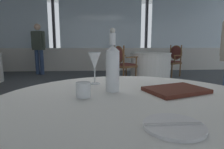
# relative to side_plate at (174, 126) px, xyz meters

# --- Properties ---
(ground_plane) EXTENTS (15.12, 15.12, 0.00)m
(ground_plane) POSITION_rel_side_plate_xyz_m (-0.16, 2.20, -0.76)
(ground_plane) COLOR #4C5156
(window_wall_far) EXTENTS (10.81, 0.14, 2.98)m
(window_wall_far) POSITION_rel_side_plate_xyz_m (-0.16, 6.56, 0.42)
(window_wall_far) COLOR silver
(window_wall_far) RESTS_ON ground_plane
(side_plate) EXTENTS (0.19, 0.19, 0.01)m
(side_plate) POSITION_rel_side_plate_xyz_m (0.00, 0.00, 0.00)
(side_plate) COLOR white
(side_plate) RESTS_ON foreground_table
(butter_knife) EXTENTS (0.18, 0.02, 0.00)m
(butter_knife) POSITION_rel_side_plate_xyz_m (0.00, 0.00, 0.01)
(butter_knife) COLOR silver
(butter_knife) RESTS_ON foreground_table
(water_bottle) EXTENTS (0.07, 0.07, 0.33)m
(water_bottle) POSITION_rel_side_plate_xyz_m (-0.15, 0.45, 0.13)
(water_bottle) COLOR white
(water_bottle) RESTS_ON foreground_table
(wine_glass) EXTENTS (0.08, 0.08, 0.20)m
(wine_glass) POSITION_rel_side_plate_xyz_m (-0.25, 0.64, 0.14)
(wine_glass) COLOR white
(wine_glass) RESTS_ON foreground_table
(water_tumbler) EXTENTS (0.07, 0.07, 0.07)m
(water_tumbler) POSITION_rel_side_plate_xyz_m (-0.30, 0.35, 0.03)
(water_tumbler) COLOR white
(water_tumbler) RESTS_ON foreground_table
(menu_book) EXTENTS (0.35, 0.30, 0.02)m
(menu_book) POSITION_rel_side_plate_xyz_m (0.18, 0.41, 0.01)
(menu_book) COLOR #512319
(menu_book) RESTS_ON foreground_table
(background_table_0) EXTENTS (1.15, 1.15, 0.76)m
(background_table_0) POSITION_rel_side_plate_xyz_m (1.22, 4.70, -0.38)
(background_table_0) COLOR white
(background_table_0) RESTS_ON ground_plane
(dining_chair_0_0) EXTENTS (0.63, 0.65, 0.97)m
(dining_chair_0_0) POSITION_rel_side_plate_xyz_m (0.35, 4.19, -0.20)
(dining_chair_0_0) COLOR brown
(dining_chair_0_0) RESTS_ON ground_plane
(dining_chair_0_1) EXTENTS (0.63, 0.65, 0.97)m
(dining_chair_0_1) POSITION_rel_side_plate_xyz_m (2.08, 5.21, -0.21)
(dining_chair_0_1) COLOR brown
(dining_chair_0_1) RESTS_ON ground_plane
(diner_person_0) EXTENTS (0.50, 0.32, 1.65)m
(diner_person_0) POSITION_rel_side_plate_xyz_m (-2.22, 5.81, 0.18)
(diner_person_0) COLOR #334770
(diner_person_0) RESTS_ON ground_plane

